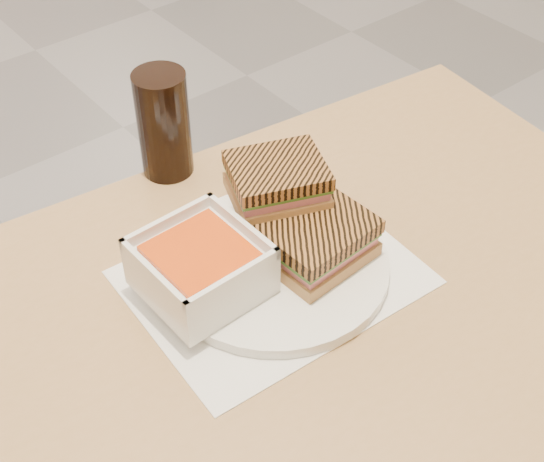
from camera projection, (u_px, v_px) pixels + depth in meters
main_table at (249, 399)px, 0.98m from camera, size 1.27×0.83×0.75m
tray_liner at (273, 277)px, 0.98m from camera, size 0.36×0.28×0.00m
plate at (275, 265)px, 0.98m from camera, size 0.29×0.29×0.02m
soup_bowl at (201, 269)px, 0.92m from camera, size 0.14×0.14×0.07m
panini_lower at (317, 240)px, 0.96m from camera, size 0.13×0.11×0.06m
panini_upper at (277, 181)px, 0.97m from camera, size 0.14×0.13×0.05m
cola_glass at (164, 124)px, 1.09m from camera, size 0.07×0.07×0.16m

